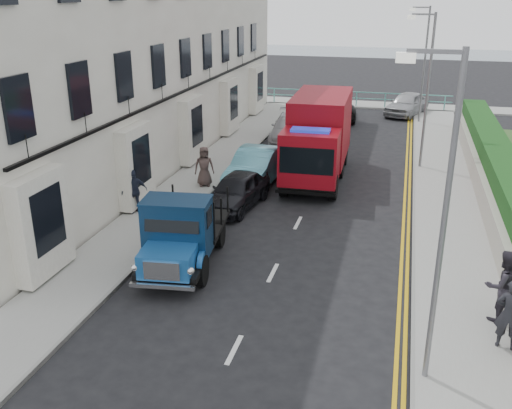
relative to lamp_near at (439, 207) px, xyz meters
name	(u,v)px	position (x,y,z in m)	size (l,w,h in m)	color
ground	(256,307)	(-4.18, 2.00, -4.00)	(120.00, 120.00, 0.00)	black
pavement_west	(192,184)	(-9.38, 11.00, -3.94)	(2.40, 38.00, 0.12)	gray
pavement_east	(447,206)	(1.12, 11.00, -3.94)	(2.60, 38.00, 0.12)	gray
promenade	(357,104)	(-4.18, 31.00, -3.94)	(30.00, 2.50, 0.12)	gray
sea_plane	(381,58)	(-4.18, 62.00, -4.00)	(120.00, 120.00, 0.00)	slate
terrace_west	(131,6)	(-13.65, 15.00, 3.17)	(6.31, 30.20, 14.25)	silver
garden_east	(503,190)	(3.03, 11.00, -3.10)	(1.45, 28.00, 1.75)	#B2AD9E
seafront_railing	(356,99)	(-4.18, 30.20, -3.42)	(13.00, 0.08, 1.11)	#59B2A5
lamp_near	(439,207)	(0.00, 0.00, 0.00)	(1.23, 0.18, 7.00)	slate
lamp_mid	(426,83)	(0.00, 16.00, 0.00)	(1.23, 0.18, 7.00)	slate
lamp_far	(423,58)	(0.00, 26.00, 0.00)	(1.23, 0.18, 7.00)	slate
bedford_lorry	(179,238)	(-6.89, 3.48, -2.94)	(2.45, 5.01, 2.29)	black
red_lorry	(318,136)	(-4.35, 13.48, -2.09)	(2.52, 6.92, 3.59)	black
parked_car_front	(237,191)	(-6.78, 9.00, -3.33)	(1.58, 3.93, 1.34)	black
parked_car_mid	(256,167)	(-6.78, 11.90, -3.23)	(1.62, 4.65, 1.53)	#5EB3CA
parked_car_rear	(291,128)	(-6.78, 19.52, -3.27)	(2.05, 5.05, 1.46)	#ABAAAF
seafront_car_left	(332,105)	(-5.41, 26.29, -3.19)	(2.69, 5.84, 1.62)	black
seafront_car_right	(407,104)	(-0.68, 28.36, -3.24)	(1.79, 4.45, 1.51)	#A3A4A8
pedestrian_east_near	(510,314)	(1.92, 1.55, -3.01)	(0.63, 0.42, 1.74)	black
pedestrian_east_far	(503,286)	(1.92, 2.77, -2.93)	(0.92, 0.72, 1.90)	#2D2932
pedestrian_west_near	(134,191)	(-10.18, 7.22, -3.05)	(0.97, 0.40, 1.66)	#1D2334
pedestrian_west_far	(204,166)	(-8.72, 10.78, -3.04)	(0.82, 0.53, 1.68)	#433330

